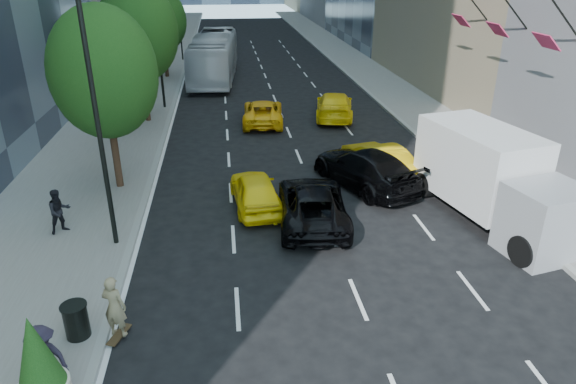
{
  "coord_description": "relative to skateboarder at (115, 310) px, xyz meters",
  "views": [
    {
      "loc": [
        -2.56,
        -11.96,
        8.99
      ],
      "look_at": [
        -0.52,
        4.24,
        1.6
      ],
      "focal_mm": 32.0,
      "sensor_mm": 36.0,
      "label": 1
    }
  ],
  "objects": [
    {
      "name": "ground",
      "position": [
        5.6,
        0.87,
        -0.87
      ],
      "size": [
        160.0,
        160.0,
        0.0
      ],
      "primitive_type": "plane",
      "color": "black",
      "rests_on": "ground"
    },
    {
      "name": "sidewalk_left",
      "position": [
        -3.4,
        30.87,
        -0.8
      ],
      "size": [
        6.0,
        120.0,
        0.15
      ],
      "primitive_type": "cube",
      "color": "slate",
      "rests_on": "ground"
    },
    {
      "name": "sidewalk_right",
      "position": [
        15.6,
        30.87,
        -0.8
      ],
      "size": [
        4.0,
        120.0,
        0.15
      ],
      "primitive_type": "cube",
      "color": "slate",
      "rests_on": "ground"
    },
    {
      "name": "lamp_near",
      "position": [
        -0.72,
        4.87,
        4.94
      ],
      "size": [
        2.13,
        0.22,
        10.0
      ],
      "color": "black",
      "rests_on": "sidewalk_left"
    },
    {
      "name": "lamp_far",
      "position": [
        -0.72,
        22.87,
        4.94
      ],
      "size": [
        2.13,
        0.22,
        10.0
      ],
      "color": "black",
      "rests_on": "sidewalk_left"
    },
    {
      "name": "tree_near",
      "position": [
        -1.6,
        9.87,
        4.1
      ],
      "size": [
        4.2,
        4.2,
        7.46
      ],
      "color": "black",
      "rests_on": "sidewalk_left"
    },
    {
      "name": "tree_mid",
      "position": [
        -1.6,
        19.87,
        4.44
      ],
      "size": [
        4.5,
        4.5,
        7.99
      ],
      "color": "black",
      "rests_on": "sidewalk_left"
    },
    {
      "name": "tree_far",
      "position": [
        -1.6,
        32.87,
        3.75
      ],
      "size": [
        3.9,
        3.9,
        6.92
      ],
      "color": "black",
      "rests_on": "sidewalk_left"
    },
    {
      "name": "traffic_signal",
      "position": [
        -0.8,
        40.87,
        3.36
      ],
      "size": [
        2.48,
        0.53,
        5.2
      ],
      "color": "black",
      "rests_on": "sidewalk_left"
    },
    {
      "name": "facade_flags",
      "position": [
        16.24,
        10.87,
        5.31
      ],
      "size": [
        1.85,
        13.3,
        2.05
      ],
      "color": "black",
      "rests_on": "ground"
    },
    {
      "name": "skateboarder",
      "position": [
        0.0,
        0.0,
        0.0
      ],
      "size": [
        0.74,
        0.62,
        1.75
      ],
      "primitive_type": "imported",
      "rotation": [
        0.0,
        0.0,
        2.78
      ],
      "color": "#897955",
      "rests_on": "ground"
    },
    {
      "name": "black_sedan_lincoln",
      "position": [
        6.1,
        5.87,
        -0.14
      ],
      "size": [
        2.9,
        5.48,
        1.47
      ],
      "primitive_type": "imported",
      "rotation": [
        0.0,
        0.0,
        3.05
      ],
      "color": "black",
      "rests_on": "ground"
    },
    {
      "name": "black_sedan_mercedes",
      "position": [
        8.9,
        8.87,
        -0.05
      ],
      "size": [
        4.27,
        6.15,
        1.65
      ],
      "primitive_type": "imported",
      "rotation": [
        0.0,
        0.0,
        3.52
      ],
      "color": "black",
      "rests_on": "ground"
    },
    {
      "name": "taxi_a",
      "position": [
        4.06,
        7.37,
        -0.16
      ],
      "size": [
        2.05,
        4.33,
        1.43
      ],
      "primitive_type": "imported",
      "rotation": [
        0.0,
        0.0,
        3.23
      ],
      "color": "yellow",
      "rests_on": "ground"
    },
    {
      "name": "taxi_b",
      "position": [
        9.8,
        9.87,
        -0.11
      ],
      "size": [
        2.64,
        4.9,
        1.53
      ],
      "primitive_type": "imported",
      "rotation": [
        0.0,
        0.0,
        3.37
      ],
      "color": "yellow",
      "rests_on": "ground"
    },
    {
      "name": "taxi_c",
      "position": [
        5.29,
        18.87,
        -0.18
      ],
      "size": [
        2.71,
        5.17,
        1.39
      ],
      "primitive_type": "imported",
      "rotation": [
        0.0,
        0.0,
        3.06
      ],
      "color": "#FDB80D",
      "rests_on": "ground"
    },
    {
      "name": "taxi_d",
      "position": [
        9.8,
        19.5,
        -0.09
      ],
      "size": [
        3.25,
        5.73,
        1.57
      ],
      "primitive_type": "imported",
      "rotation": [
        0.0,
        0.0,
        2.94
      ],
      "color": "yellow",
      "rests_on": "ground"
    },
    {
      "name": "city_bus",
      "position": [
        2.4,
        32.07,
        0.95
      ],
      "size": [
        4.1,
        13.33,
        3.66
      ],
      "primitive_type": "imported",
      "rotation": [
        0.0,
        0.0,
        -0.08
      ],
      "color": "silver",
      "rests_on": "ground"
    },
    {
      "name": "box_truck",
      "position": [
        12.7,
        5.17,
        0.82
      ],
      "size": [
        3.91,
        7.34,
        3.33
      ],
      "rotation": [
        0.0,
        0.0,
        0.21
      ],
      "color": "silver",
      "rests_on": "ground"
    },
    {
      "name": "pedestrian_a",
      "position": [
        -2.92,
        5.9,
        0.09
      ],
      "size": [
        1.0,
        0.96,
        1.62
      ],
      "primitive_type": "imported",
      "rotation": [
        0.0,
        0.0,
        0.62
      ],
      "color": "black",
      "rests_on": "sidewalk_left"
    },
    {
      "name": "pedestrian_b",
      "position": [
        -4.2,
        18.87,
        0.22
      ],
      "size": [
        1.18,
        0.96,
        1.88
      ],
      "primitive_type": "imported",
      "rotation": [
        0.0,
        0.0,
        2.6
      ],
      "color": "black",
      "rests_on": "sidewalk_left"
    },
    {
      "name": "pedestrian_c",
      "position": [
        -1.2,
        -1.72,
        0.12
      ],
      "size": [
        1.21,
        0.89,
        1.68
      ],
      "primitive_type": "imported",
      "rotation": [
        0.0,
        0.0,
        -0.26
      ],
      "color": "#251F2F",
      "rests_on": "sidewalk_left"
    },
    {
      "name": "trash_can",
      "position": [
        -1.0,
        0.03,
        -0.27
      ],
      "size": [
        0.61,
        0.61,
        0.91
      ],
      "primitive_type": "cylinder",
      "color": "black",
      "rests_on": "sidewalk_left"
    },
    {
      "name": "planter_shrub",
      "position": [
        -1.0,
        -2.47,
        0.48
      ],
      "size": [
        1.05,
        1.05,
        2.52
      ],
      "color": "beige",
      "rests_on": "sidewalk_left"
    }
  ]
}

